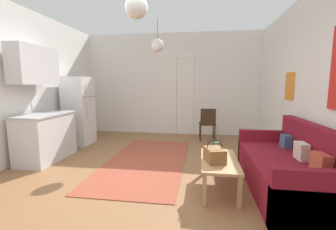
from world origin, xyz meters
The scene contains 13 objects.
ground_plane centered at (0.00, 0.00, -0.05)m, with size 5.53×7.34×0.10m, color #8E603D.
wall_back centered at (0.00, 3.42, 1.43)m, with size 5.13×0.13×2.88m.
wall_right centered at (2.51, 0.00, 1.44)m, with size 0.12×6.94×2.88m.
area_rug centered at (-0.16, 0.88, 0.01)m, with size 1.44×3.00×0.01m, color #9E4733.
couch centered at (2.07, 0.02, 0.29)m, with size 0.88×1.98×0.92m.
coffee_table centered at (1.11, -0.09, 0.37)m, with size 0.49×1.03×0.43m.
bamboo_vase centered at (1.08, 0.07, 0.53)m, with size 0.08×0.08×0.42m.
handbag centered at (1.04, -0.20, 0.52)m, with size 0.30×0.37×0.30m.
refrigerator centered at (-2.07, 1.90, 0.81)m, with size 0.58×0.63×1.62m.
kitchen_counter centered at (-2.12, 0.69, 0.83)m, with size 0.61×1.16×2.14m.
accent_chair centered at (1.02, 2.66, 0.48)m, with size 0.44×0.43×0.84m.
pendant_lamp_near centered at (0.15, -0.71, 2.26)m, with size 0.24×0.24×0.74m.
pendant_lamp_far centered at (-0.14, 1.94, 2.30)m, with size 0.29×0.29×0.73m.
Camera 1 is at (0.85, -3.16, 1.46)m, focal length 24.23 mm.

